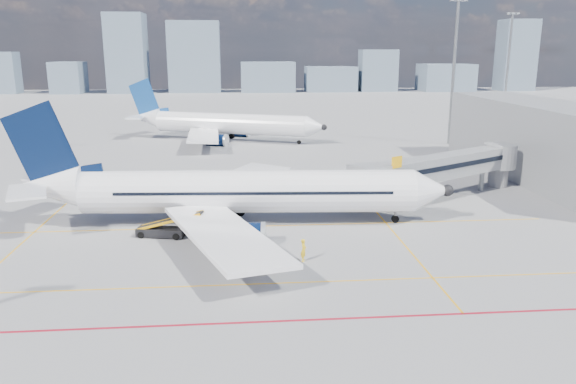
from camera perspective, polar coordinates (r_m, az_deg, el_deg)
The scene contains 13 objects.
ground at distance 47.57m, azimuth -4.22°, elevation -6.45°, with size 420.00×420.00×0.00m, color gray.
apron_markings at distance 43.93m, azimuth -4.91°, elevation -8.26°, with size 90.00×35.12×0.01m.
jet_bridge at distance 67.18m, azimuth 15.99°, elevation 2.49°, with size 23.55×15.78×6.30m.
terminal_block at distance 82.07m, azimuth 24.62°, elevation 4.69°, with size 10.00×42.00×10.00m.
floodlight_mast_ne at distance 106.70m, azimuth 16.50°, elevation 11.95°, with size 3.20×0.61×25.45m.
floodlight_mast_far at distance 149.59m, azimuth 21.46°, elevation 12.05°, with size 3.20×0.61×25.45m.
distant_skyline at distance 234.69m, azimuth -6.60°, elevation 12.59°, with size 252.38×15.86×30.89m.
main_aircraft at distance 55.29m, azimuth -5.92°, elevation -0.04°, with size 43.46×37.84×12.68m.
second_aircraft at distance 107.76m, azimuth -6.69°, elevation 6.91°, with size 38.25×32.39×11.67m.
baggage_tug at distance 44.22m, azimuth -2.10°, elevation -7.10°, with size 2.14×1.38×1.43m.
cargo_dolly at distance 45.99m, azimuth -4.57°, elevation -5.81°, with size 3.77×2.40×1.91m.
belt_loader at distance 53.14m, azimuth -12.61°, elevation -3.76°, with size 6.42×2.76×2.57m.
ramp_worker at distance 45.97m, azimuth 1.59°, elevation -5.91°, with size 0.69×0.45×1.89m, color yellow.
Camera 1 is at (-0.35, -44.52, 16.77)m, focal length 35.00 mm.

